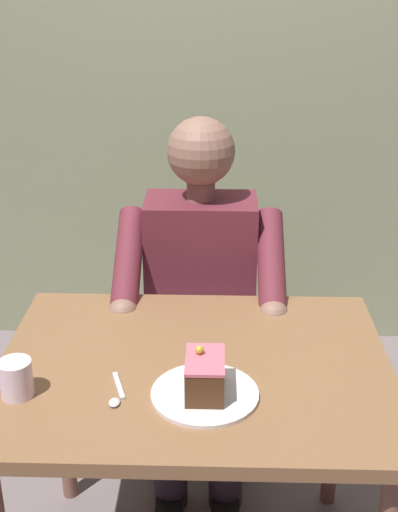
{
  "coord_description": "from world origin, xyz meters",
  "views": [
    {
      "loc": [
        -0.05,
        1.44,
        1.65
      ],
      "look_at": [
        -0.01,
        -0.1,
        0.98
      ],
      "focal_mm": 47.16,
      "sensor_mm": 36.0,
      "label": 1
    }
  ],
  "objects_px": {
    "seated_person": "(200,301)",
    "dining_table": "(194,394)",
    "cake_slice": "(205,375)",
    "chair": "(201,317)",
    "dessert_spoon": "(116,394)",
    "coffee_cup": "(15,378)"
  },
  "relations": [
    {
      "from": "cake_slice",
      "to": "dessert_spoon",
      "type": "bearing_deg",
      "value": 1.98
    },
    {
      "from": "dining_table",
      "to": "dessert_spoon",
      "type": "height_order",
      "value": "dessert_spoon"
    },
    {
      "from": "seated_person",
      "to": "coffee_cup",
      "type": "distance_m",
      "value": 0.79
    },
    {
      "from": "dining_table",
      "to": "chair",
      "type": "xyz_separation_m",
      "value": [
        0.0,
        -0.69,
        -0.15
      ]
    },
    {
      "from": "chair",
      "to": "dessert_spoon",
      "type": "bearing_deg",
      "value": 78.13
    },
    {
      "from": "coffee_cup",
      "to": "chair",
      "type": "bearing_deg",
      "value": -115.93
    },
    {
      "from": "dining_table",
      "to": "coffee_cup",
      "type": "height_order",
      "value": "coffee_cup"
    },
    {
      "from": "dining_table",
      "to": "coffee_cup",
      "type": "xyz_separation_m",
      "value": [
        0.41,
        0.15,
        0.14
      ]
    },
    {
      "from": "seated_person",
      "to": "cake_slice",
      "type": "xyz_separation_m",
      "value": [
        -0.03,
        0.66,
        0.15
      ]
    },
    {
      "from": "cake_slice",
      "to": "chair",
      "type": "bearing_deg",
      "value": -87.96
    },
    {
      "from": "cake_slice",
      "to": "coffee_cup",
      "type": "height_order",
      "value": "cake_slice"
    },
    {
      "from": "cake_slice",
      "to": "dessert_spoon",
      "type": "relative_size",
      "value": 0.95
    },
    {
      "from": "chair",
      "to": "dessert_spoon",
      "type": "distance_m",
      "value": 0.89
    },
    {
      "from": "dining_table",
      "to": "cake_slice",
      "type": "relative_size",
      "value": 7.33
    },
    {
      "from": "chair",
      "to": "dining_table",
      "type": "bearing_deg",
      "value": 90.0
    },
    {
      "from": "dining_table",
      "to": "dessert_spoon",
      "type": "bearing_deg",
      "value": 39.8
    },
    {
      "from": "dining_table",
      "to": "coffee_cup",
      "type": "relative_size",
      "value": 8.8
    },
    {
      "from": "cake_slice",
      "to": "dessert_spoon",
      "type": "height_order",
      "value": "cake_slice"
    },
    {
      "from": "dining_table",
      "to": "chair",
      "type": "height_order",
      "value": "chair"
    },
    {
      "from": "seated_person",
      "to": "cake_slice",
      "type": "relative_size",
      "value": 9.12
    },
    {
      "from": "dining_table",
      "to": "seated_person",
      "type": "height_order",
      "value": "seated_person"
    },
    {
      "from": "seated_person",
      "to": "dining_table",
      "type": "bearing_deg",
      "value": 90.0
    }
  ]
}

